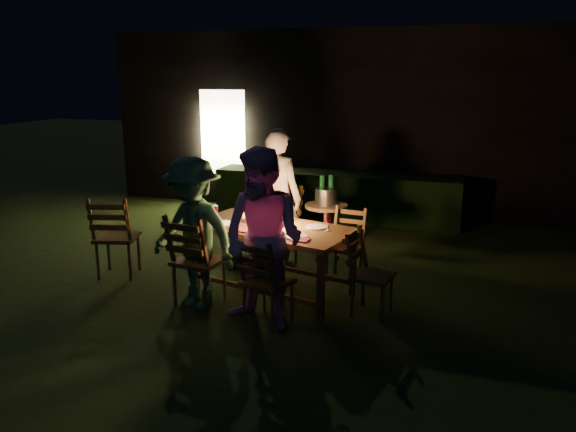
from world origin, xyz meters
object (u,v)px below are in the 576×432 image
(chair_end, at_px, (370,289))
(bottle_table, at_px, (254,212))
(person_house_side, at_px, (278,198))
(person_opp_right, at_px, (264,240))
(chair_near_right, at_px, (267,296))
(chair_far_right, at_px, (345,258))
(dining_table, at_px, (272,233))
(bottle_bucket_b, at_px, (331,192))
(lantern, at_px, (278,213))
(person_opp_left, at_px, (193,234))
(chair_far_left, at_px, (276,241))
(chair_spare, at_px, (118,251))
(bottle_bucket_a, at_px, (322,193))
(side_table, at_px, (326,211))
(chair_near_left, at_px, (198,276))
(ice_bucket, at_px, (326,196))

(chair_end, xyz_separation_m, bottle_table, (-1.44, 0.36, 0.63))
(person_house_side, height_order, person_opp_right, same)
(chair_near_right, height_order, chair_far_right, chair_near_right)
(dining_table, bearing_deg, bottle_bucket_b, 88.97)
(dining_table, relative_size, lantern, 5.77)
(dining_table, xyz_separation_m, person_opp_left, (-0.63, -0.69, 0.12))
(person_opp_left, bearing_deg, lantern, 60.11)
(chair_far_left, xyz_separation_m, chair_spare, (-1.73, -1.01, -0.00))
(chair_spare, bearing_deg, chair_end, -18.58)
(person_house_side, height_order, bottle_bucket_a, person_house_side)
(dining_table, relative_size, chair_spare, 1.87)
(chair_far_right, xyz_separation_m, chair_end, (0.48, -0.91, 0.01))
(lantern, distance_m, bottle_bucket_b, 1.32)
(person_house_side, bearing_deg, person_opp_left, 90.00)
(person_opp_right, xyz_separation_m, person_opp_left, (-0.87, 0.22, -0.08))
(dining_table, bearing_deg, side_table, 90.62)
(chair_far_right, distance_m, side_table, 0.88)
(chair_near_left, height_order, bottle_bucket_b, bottle_bucket_b)
(person_opp_right, height_order, side_table, person_opp_right)
(chair_near_right, xyz_separation_m, chair_spare, (-2.23, 0.71, 0.04))
(dining_table, relative_size, chair_near_left, 1.88)
(chair_far_right, relative_size, chair_end, 0.97)
(person_opp_left, bearing_deg, chair_end, 25.95)
(dining_table, relative_size, person_opp_right, 1.13)
(chair_end, height_order, side_table, chair_end)
(person_house_side, relative_size, side_table, 2.36)
(chair_near_left, bearing_deg, chair_end, 18.92)
(ice_bucket, relative_size, bottle_bucket_a, 0.94)
(chair_near_right, xyz_separation_m, lantern, (-0.19, 0.89, 0.64))
(chair_end, bearing_deg, bottle_bucket_b, -144.63)
(dining_table, xyz_separation_m, ice_bucket, (0.30, 1.29, 0.18))
(chair_end, bearing_deg, chair_spare, -84.66)
(chair_spare, bearing_deg, side_table, 16.26)
(chair_near_left, height_order, person_opp_right, person_opp_right)
(chair_near_left, distance_m, bottle_table, 0.99)
(chair_near_right, height_order, bottle_bucket_b, bottle_bucket_b)
(chair_near_left, height_order, bottle_bucket_a, bottle_bucket_a)
(person_opp_right, relative_size, ice_bucket, 5.98)
(side_table, height_order, bottle_bucket_a, bottle_bucket_a)
(chair_spare, bearing_deg, ice_bucket, 16.26)
(chair_end, height_order, ice_bucket, ice_bucket)
(person_opp_right, distance_m, bottle_bucket_a, 2.15)
(chair_near_left, height_order, bottle_table, chair_near_left)
(bottle_bucket_a, bearing_deg, chair_near_right, -90.04)
(person_opp_right, bearing_deg, dining_table, 118.76)
(person_opp_right, height_order, lantern, person_opp_right)
(lantern, height_order, ice_bucket, lantern)
(bottle_table, height_order, bottle_bucket_b, bottle_bucket_b)
(chair_end, distance_m, lantern, 1.35)
(chair_far_left, xyz_separation_m, chair_end, (1.45, -1.15, -0.05))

